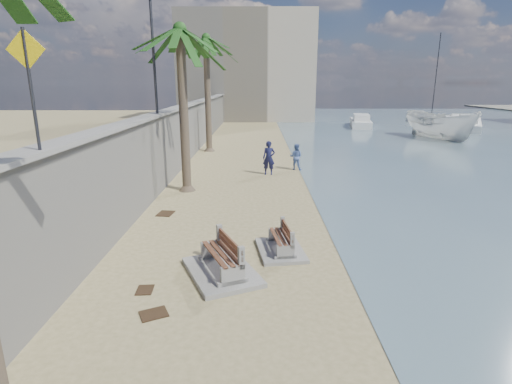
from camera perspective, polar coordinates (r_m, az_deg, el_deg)
name	(u,v)px	position (r m, az deg, el deg)	size (l,w,h in m)	color
ground_plane	(280,345)	(8.40, 3.41, -20.96)	(140.00, 140.00, 0.00)	tan
seawall	(187,133)	(27.37, -9.86, 8.32)	(0.45, 70.00, 3.50)	gray
wall_cap	(186,105)	(27.22, -10.04, 12.09)	(0.80, 70.00, 0.12)	gray
end_building	(247,68)	(58.82, -1.31, 17.27)	(18.00, 12.00, 14.00)	#B7AA93
bench_near	(221,259)	(10.81, -4.96, -9.56)	(2.42, 2.81, 0.99)	gray
bench_far	(281,241)	(12.17, 3.56, -7.01)	(1.57, 2.09, 0.80)	gray
palm_mid	(180,31)	(18.85, -10.82, 21.63)	(5.00, 5.00, 8.13)	brown
palm_back	(206,40)	(30.28, -7.16, 20.80)	(5.00, 5.00, 8.96)	brown
pedestrian_sign	(29,73)	(9.44, -29.69, 14.55)	(0.78, 0.07, 2.40)	#2D2D33
streetlight	(153,44)	(19.41, -14.52, 19.81)	(0.28, 0.28, 5.12)	#2D2D33
person_a	(269,156)	(22.25, 1.85, 5.23)	(0.78, 0.53, 2.16)	#141639
person_b	(296,155)	(23.72, 5.73, 5.23)	(0.82, 0.63, 1.70)	#536EAD
boat_cruiser	(441,124)	(40.66, 24.89, 8.84)	(3.03, 3.12, 3.57)	silver
yacht_near	(464,125)	(52.20, 27.53, 8.52)	(12.30, 3.44, 1.50)	silver
yacht_far	(360,124)	(49.39, 14.69, 9.44)	(7.66, 2.15, 1.50)	silver
sailboat_west	(431,118)	(60.06, 23.75, 9.62)	(6.97, 3.29, 11.36)	silver
debris_b	(154,314)	(9.53, -14.39, -16.51)	(0.59, 0.47, 0.03)	#382616
debris_c	(166,214)	(16.08, -12.80, -3.02)	(0.72, 0.58, 0.03)	#382616
debris_d	(145,290)	(10.54, -15.59, -13.33)	(0.49, 0.39, 0.03)	#382616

